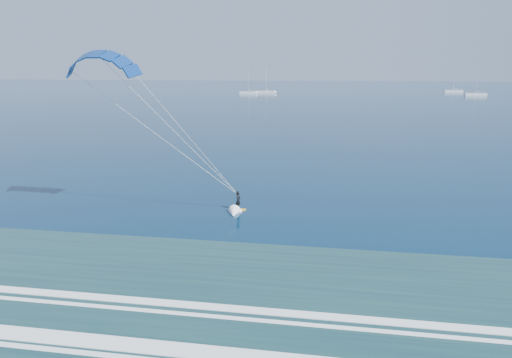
{
  "coord_description": "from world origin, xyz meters",
  "views": [
    {
      "loc": [
        3.83,
        -12.15,
        12.66
      ],
      "look_at": [
        -1.99,
        23.44,
        3.83
      ],
      "focal_mm": 32.0,
      "sensor_mm": 36.0,
      "label": 1
    }
  ],
  "objects_px": {
    "sailboat_0": "(248,93)",
    "sailboat_3": "(476,94)",
    "sailboat_2": "(453,91)",
    "kitesurfer_rig": "(169,126)",
    "sailboat_1": "(266,92)"
  },
  "relations": [
    {
      "from": "sailboat_0",
      "to": "sailboat_3",
      "type": "distance_m",
      "value": 105.93
    },
    {
      "from": "sailboat_2",
      "to": "sailboat_1",
      "type": "bearing_deg",
      "value": -166.03
    },
    {
      "from": "sailboat_1",
      "to": "kitesurfer_rig",
      "type": "bearing_deg",
      "value": -84.37
    },
    {
      "from": "sailboat_1",
      "to": "sailboat_3",
      "type": "height_order",
      "value": "sailboat_1"
    },
    {
      "from": "kitesurfer_rig",
      "to": "sailboat_2",
      "type": "height_order",
      "value": "kitesurfer_rig"
    },
    {
      "from": "kitesurfer_rig",
      "to": "sailboat_1",
      "type": "xyz_separation_m",
      "value": [
        -19.22,
        194.92,
        -7.13
      ]
    },
    {
      "from": "sailboat_2",
      "to": "kitesurfer_rig",
      "type": "bearing_deg",
      "value": -109.24
    },
    {
      "from": "sailboat_2",
      "to": "sailboat_3",
      "type": "distance_m",
      "value": 29.53
    },
    {
      "from": "sailboat_1",
      "to": "sailboat_3",
      "type": "distance_m",
      "value": 98.34
    },
    {
      "from": "sailboat_0",
      "to": "sailboat_2",
      "type": "height_order",
      "value": "sailboat_2"
    },
    {
      "from": "kitesurfer_rig",
      "to": "sailboat_1",
      "type": "height_order",
      "value": "kitesurfer_rig"
    },
    {
      "from": "kitesurfer_rig",
      "to": "sailboat_3",
      "type": "relative_size",
      "value": 1.27
    },
    {
      "from": "sailboat_1",
      "to": "sailboat_2",
      "type": "relative_size",
      "value": 1.05
    },
    {
      "from": "sailboat_0",
      "to": "sailboat_1",
      "type": "bearing_deg",
      "value": 45.51
    },
    {
      "from": "sailboat_0",
      "to": "sailboat_3",
      "type": "height_order",
      "value": "sailboat_3"
    }
  ]
}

